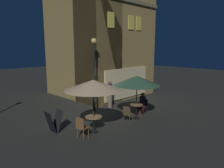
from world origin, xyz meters
TOP-DOWN VIEW (x-y plane):
  - ground_plane at (0.00, 0.00)m, footprint 60.00×60.00m
  - cafe_building at (3.28, 3.31)m, footprint 6.21×6.39m
  - street_lamp_near_corner at (0.44, 0.59)m, footprint 0.32×0.32m
  - menu_sandwich_board at (-2.73, -0.31)m, footprint 0.68×0.57m
  - cafe_table_0 at (-1.50, -1.59)m, footprint 0.75×0.75m
  - cafe_table_1 at (1.27, -1.81)m, footprint 0.68×0.68m
  - patio_umbrella_0 at (-1.50, -1.59)m, footprint 2.49×2.49m
  - patio_umbrella_1 at (1.27, -1.81)m, footprint 2.40×2.40m
  - cafe_chair_0 at (-2.31, -1.76)m, footprint 0.48×0.48m
  - cafe_chair_1 at (2.05, -1.69)m, footprint 0.48×0.48m
  - cafe_chair_2 at (0.45, -1.92)m, footprint 0.45×0.45m
  - patron_seated_0 at (1.91, -1.71)m, footprint 0.53×0.38m
  - patron_standing_1 at (1.62, 0.52)m, footprint 0.33×0.33m

SIDE VIEW (x-z plane):
  - ground_plane at x=0.00m, z-range 0.00..0.00m
  - menu_sandwich_board at x=-2.73m, z-range 0.02..0.98m
  - cafe_chair_2 at x=0.45m, z-range 0.09..0.95m
  - cafe_table_0 at x=-1.50m, z-range 0.17..0.90m
  - cafe_table_1 at x=1.27m, z-range 0.16..0.94m
  - cafe_chair_1 at x=2.05m, z-range 0.11..1.00m
  - cafe_chair_0 at x=-2.31m, z-range 0.09..1.02m
  - patron_seated_0 at x=1.91m, z-range 0.08..1.36m
  - patron_standing_1 at x=1.62m, z-range 0.01..1.73m
  - patio_umbrella_1 at x=1.27m, z-range 0.90..3.20m
  - patio_umbrella_0 at x=-1.50m, z-range 0.95..3.32m
  - street_lamp_near_corner at x=0.44m, z-range 0.79..5.04m
  - cafe_building at x=3.28m, z-range -0.01..7.74m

